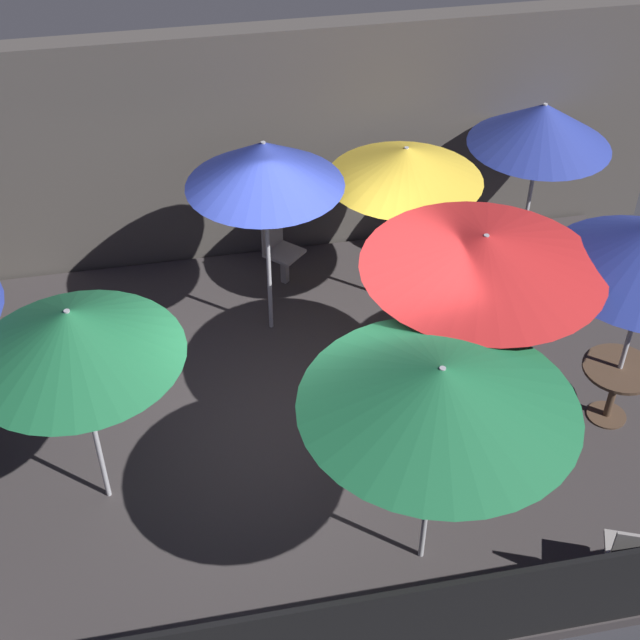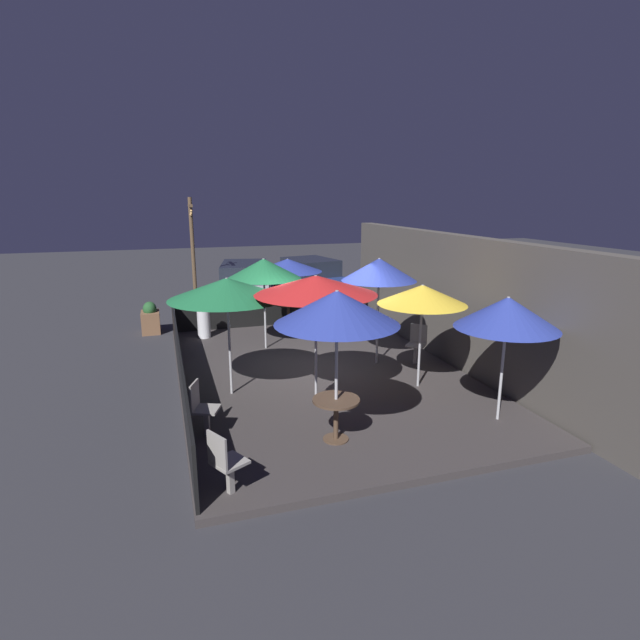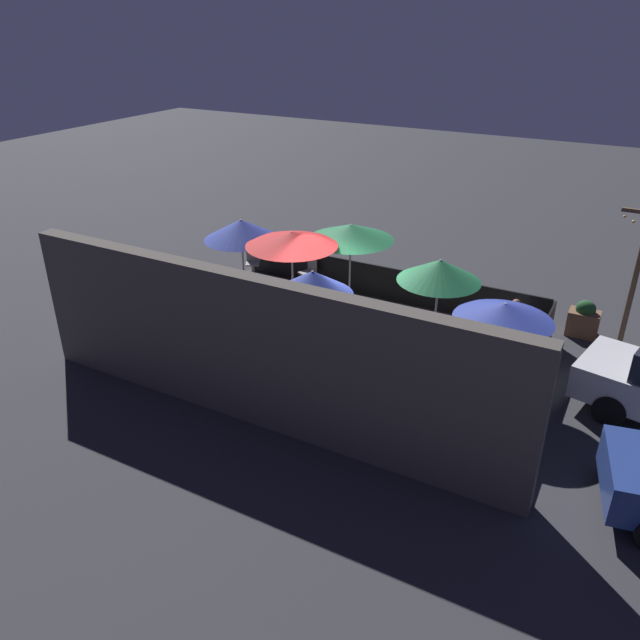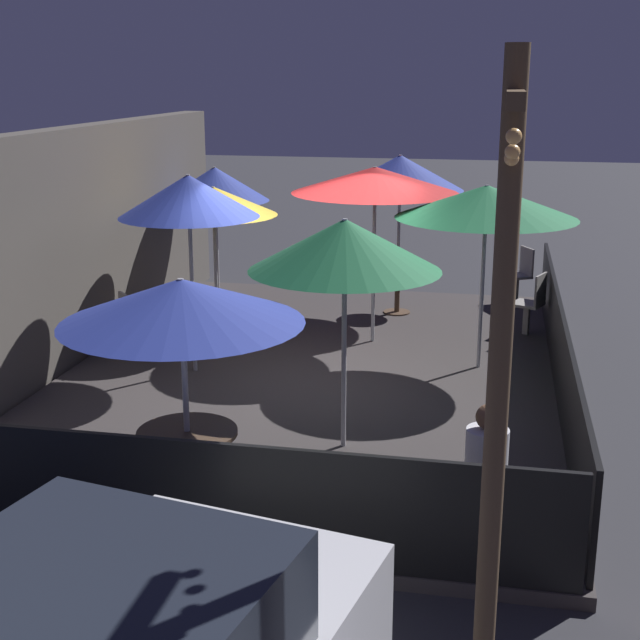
{
  "view_description": "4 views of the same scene",
  "coord_description": "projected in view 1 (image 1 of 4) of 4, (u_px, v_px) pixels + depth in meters",
  "views": [
    {
      "loc": [
        -1.25,
        -6.74,
        6.98
      ],
      "look_at": [
        0.12,
        0.25,
        1.14
      ],
      "focal_mm": 50.0,
      "sensor_mm": 36.0,
      "label": 1
    },
    {
      "loc": [
        10.0,
        -3.2,
        3.95
      ],
      "look_at": [
        -0.02,
        -0.01,
        1.32
      ],
      "focal_mm": 28.0,
      "sensor_mm": 36.0,
      "label": 2
    },
    {
      "loc": [
        -5.99,
        11.67,
        7.36
      ],
      "look_at": [
        0.13,
        0.47,
        0.96
      ],
      "focal_mm": 35.0,
      "sensor_mm": 36.0,
      "label": 3
    },
    {
      "loc": [
        -10.42,
        -2.2,
        3.78
      ],
      "look_at": [
        -0.76,
        -0.26,
        1.02
      ],
      "focal_mm": 50.0,
      "sensor_mm": 36.0,
      "label": 4
    }
  ],
  "objects": [
    {
      "name": "patio_umbrella_7",
      "position": [
        72.0,
        334.0,
        7.42
      ],
      "size": [
        1.87,
        1.87,
        2.32
      ],
      "color": "#B2B2B7",
      "rests_on": "patio_deck"
    },
    {
      "name": "patio_umbrella_4",
      "position": [
        406.0,
        164.0,
        9.91
      ],
      "size": [
        1.78,
        1.78,
        2.12
      ],
      "color": "#B2B2B7",
      "rests_on": "patio_deck"
    },
    {
      "name": "patio_deck",
      "position": [
        313.0,
        412.0,
        9.69
      ],
      "size": [
        9.02,
        6.09,
        0.12
      ],
      "color": "#383333",
      "rests_on": "ground_plane"
    },
    {
      "name": "building_wall",
      "position": [
        264.0,
        147.0,
        11.23
      ],
      "size": [
        10.62,
        0.36,
        3.09
      ],
      "color": "#4C4742",
      "rests_on": "ground_plane"
    },
    {
      "name": "ground_plane",
      "position": [
        313.0,
        416.0,
        9.73
      ],
      "size": [
        60.0,
        60.0,
        0.0
      ],
      "primitive_type": "plane",
      "color": "#2D2D33"
    },
    {
      "name": "dining_table_1",
      "position": [
        617.0,
        378.0,
        9.21
      ],
      "size": [
        0.76,
        0.76,
        0.7
      ],
      "color": "#4C3828",
      "rests_on": "patio_deck"
    },
    {
      "name": "fence_front",
      "position": [
        384.0,
        629.0,
        7.07
      ],
      "size": [
        8.82,
        0.05,
        0.95
      ],
      "color": "black",
      "rests_on": "patio_deck"
    },
    {
      "name": "patio_umbrella_5",
      "position": [
        264.0,
        164.0,
        9.32
      ],
      "size": [
        1.71,
        1.71,
        2.47
      ],
      "color": "#B2B2B7",
      "rests_on": "patio_deck"
    },
    {
      "name": "patio_chair_2",
      "position": [
        630.0,
        556.0,
        7.59
      ],
      "size": [
        0.52,
        0.52,
        0.9
      ],
      "rotation": [
        0.0,
        0.0,
        1.18
      ],
      "color": "gray",
      "rests_on": "patio_deck"
    },
    {
      "name": "patio_umbrella_2",
      "position": [
        484.0,
        252.0,
        8.01
      ],
      "size": [
        2.26,
        2.26,
        2.43
      ],
      "color": "#B2B2B7",
      "rests_on": "patio_deck"
    },
    {
      "name": "patio_chair_3",
      "position": [
        280.0,
        249.0,
        11.13
      ],
      "size": [
        0.57,
        0.57,
        0.9
      ],
      "rotation": [
        0.0,
        0.0,
        -0.79
      ],
      "color": "gray",
      "rests_on": "patio_deck"
    },
    {
      "name": "patio_umbrella_3",
      "position": [
        440.0,
        388.0,
        6.84
      ],
      "size": [
        2.24,
        2.24,
        2.33
      ],
      "color": "#B2B2B7",
      "rests_on": "patio_deck"
    },
    {
      "name": "patio_umbrella_6",
      "position": [
        542.0,
        125.0,
        10.62
      ],
      "size": [
        1.74,
        1.74,
        2.2
      ],
      "color": "#B2B2B7",
      "rests_on": "patio_deck"
    }
  ]
}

